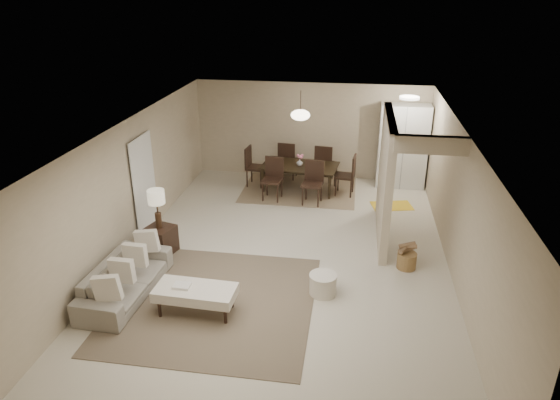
% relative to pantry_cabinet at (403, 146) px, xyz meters
% --- Properties ---
extents(floor, '(9.00, 9.00, 0.00)m').
position_rel_pantry_cabinet_xyz_m(floor, '(-2.35, -4.15, -1.05)').
color(floor, beige).
rests_on(floor, ground).
extents(ceiling, '(9.00, 9.00, 0.00)m').
position_rel_pantry_cabinet_xyz_m(ceiling, '(-2.35, -4.15, 1.45)').
color(ceiling, white).
rests_on(ceiling, back_wall).
extents(back_wall, '(6.00, 0.00, 6.00)m').
position_rel_pantry_cabinet_xyz_m(back_wall, '(-2.35, 0.35, 0.20)').
color(back_wall, tan).
rests_on(back_wall, floor).
extents(left_wall, '(0.00, 9.00, 9.00)m').
position_rel_pantry_cabinet_xyz_m(left_wall, '(-5.35, -4.15, 0.20)').
color(left_wall, tan).
rests_on(left_wall, floor).
extents(right_wall, '(0.00, 9.00, 9.00)m').
position_rel_pantry_cabinet_xyz_m(right_wall, '(0.65, -4.15, 0.20)').
color(right_wall, tan).
rests_on(right_wall, floor).
extents(partition, '(0.15, 2.50, 2.50)m').
position_rel_pantry_cabinet_xyz_m(partition, '(-0.55, -2.90, 0.20)').
color(partition, tan).
rests_on(partition, floor).
extents(doorway, '(0.04, 0.90, 2.04)m').
position_rel_pantry_cabinet_xyz_m(doorway, '(-5.32, -3.55, -0.03)').
color(doorway, black).
rests_on(doorway, floor).
extents(pantry_cabinet, '(1.20, 0.55, 2.10)m').
position_rel_pantry_cabinet_xyz_m(pantry_cabinet, '(0.00, 0.00, 0.00)').
color(pantry_cabinet, silver).
rests_on(pantry_cabinet, floor).
extents(flush_light, '(0.44, 0.44, 0.05)m').
position_rel_pantry_cabinet_xyz_m(flush_light, '(-0.05, -0.95, 1.41)').
color(flush_light, white).
rests_on(flush_light, ceiling).
extents(living_rug, '(3.20, 3.20, 0.01)m').
position_rel_pantry_cabinet_xyz_m(living_rug, '(-3.30, -5.74, -1.04)').
color(living_rug, brown).
rests_on(living_rug, floor).
extents(sofa, '(2.08, 0.90, 0.60)m').
position_rel_pantry_cabinet_xyz_m(sofa, '(-4.80, -5.74, -0.75)').
color(sofa, gray).
rests_on(sofa, floor).
extents(ottoman_bench, '(1.28, 0.63, 0.45)m').
position_rel_pantry_cabinet_xyz_m(ottoman_bench, '(-3.50, -6.04, -0.69)').
color(ottoman_bench, beige).
rests_on(ottoman_bench, living_rug).
extents(side_table, '(0.61, 0.61, 0.54)m').
position_rel_pantry_cabinet_xyz_m(side_table, '(-4.75, -4.30, -0.78)').
color(side_table, black).
rests_on(side_table, floor).
extents(table_lamp, '(0.32, 0.32, 0.76)m').
position_rel_pantry_cabinet_xyz_m(table_lamp, '(-4.75, -4.30, 0.05)').
color(table_lamp, '#422C1C').
rests_on(table_lamp, side_table).
extents(round_pouf, '(0.46, 0.46, 0.36)m').
position_rel_pantry_cabinet_xyz_m(round_pouf, '(-1.57, -5.22, -0.87)').
color(round_pouf, beige).
rests_on(round_pouf, floor).
extents(wicker_basket, '(0.47, 0.47, 0.30)m').
position_rel_pantry_cabinet_xyz_m(wicker_basket, '(-0.12, -4.15, -0.90)').
color(wicker_basket, brown).
rests_on(wicker_basket, floor).
extents(dining_rug, '(2.80, 2.10, 0.01)m').
position_rel_pantry_cabinet_xyz_m(dining_rug, '(-2.50, -0.71, -1.04)').
color(dining_rug, '#877553').
rests_on(dining_rug, floor).
extents(dining_table, '(1.96, 1.24, 0.65)m').
position_rel_pantry_cabinet_xyz_m(dining_table, '(-2.50, -0.71, -0.72)').
color(dining_table, black).
rests_on(dining_table, dining_rug).
extents(dining_chairs, '(2.76, 2.12, 1.02)m').
position_rel_pantry_cabinet_xyz_m(dining_chairs, '(-2.50, -0.71, -0.54)').
color(dining_chairs, black).
rests_on(dining_chairs, dining_rug).
extents(vase, '(0.18, 0.18, 0.16)m').
position_rel_pantry_cabinet_xyz_m(vase, '(-2.50, -0.71, -0.32)').
color(vase, silver).
rests_on(vase, dining_table).
extents(yellow_mat, '(1.02, 0.75, 0.01)m').
position_rel_pantry_cabinet_xyz_m(yellow_mat, '(-0.24, -1.37, -1.04)').
color(yellow_mat, gold).
rests_on(yellow_mat, floor).
extents(pendant_light, '(0.46, 0.46, 0.71)m').
position_rel_pantry_cabinet_xyz_m(pendant_light, '(-2.50, -0.71, 0.87)').
color(pendant_light, '#422C1C').
rests_on(pendant_light, ceiling).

